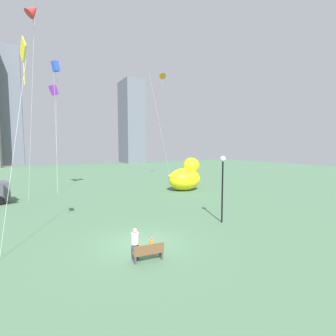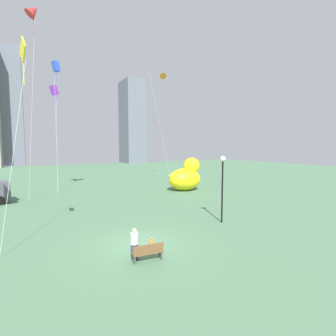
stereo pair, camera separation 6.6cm
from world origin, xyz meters
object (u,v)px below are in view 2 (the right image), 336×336
object	(u,v)px
person_adult	(134,242)
kite_yellow	(22,59)
park_bench	(148,252)
person_child	(151,245)
kite_red	(33,11)
kite_orange	(162,75)
kite_blue	(56,67)
giant_inflatable_duck	(186,176)
kite_purple	(54,91)
lamppost	(223,175)

from	to	relation	value
person_adult	kite_yellow	world-z (taller)	kite_yellow
park_bench	person_child	world-z (taller)	person_child
park_bench	kite_red	bearing A→B (deg)	102.58
kite_orange	kite_blue	bearing A→B (deg)	-161.96
park_bench	kite_yellow	xyz separation A→B (m)	(-5.04, 3.73, 9.48)
park_bench	giant_inflatable_duck	world-z (taller)	giant_inflatable_duck
kite_red	kite_yellow	world-z (taller)	kite_red
giant_inflatable_duck	kite_red	distance (m)	23.89
giant_inflatable_duck	kite_yellow	xyz separation A→B (m)	(-17.68, -12.21, 8.17)
person_adult	kite_red	xyz separation A→B (m)	(-3.50, 17.34, 17.95)
kite_yellow	kite_orange	world-z (taller)	kite_orange
kite_purple	kite_orange	xyz separation A→B (m)	(16.72, 4.13, 5.12)
person_adult	kite_orange	distance (m)	34.15
kite_blue	kite_red	bearing A→B (deg)	-125.20
person_adult	kite_orange	bearing A→B (deg)	59.48
lamppost	kite_orange	world-z (taller)	kite_orange
person_adult	person_child	xyz separation A→B (m)	(0.98, 0.10, -0.37)
person_child	giant_inflatable_duck	world-z (taller)	giant_inflatable_duck
park_bench	kite_purple	world-z (taller)	kite_purple
kite_yellow	kite_purple	bearing A→B (deg)	80.73
lamppost	kite_blue	xyz separation A→B (m)	(-9.30, 17.83, 11.07)
park_bench	kite_yellow	size ratio (longest dim) A/B	0.14
kite_red	kite_yellow	distance (m)	16.75
kite_yellow	person_adult	bearing A→B (deg)	-34.86
kite_yellow	person_child	bearing A→B (deg)	-29.08
lamppost	kite_blue	distance (m)	22.96
person_child	park_bench	bearing A→B (deg)	-126.74
kite_yellow	kite_purple	size ratio (longest dim) A/B	0.85
giant_inflatable_duck	lamppost	world-z (taller)	lamppost
park_bench	person_adult	bearing A→B (deg)	131.27
giant_inflatable_duck	lamppost	distance (m)	13.96
park_bench	kite_purple	bearing A→B (deg)	95.22
person_adult	person_child	size ratio (longest dim) A/B	1.72
lamppost	kite_purple	bearing A→B (deg)	116.38
park_bench	kite_blue	world-z (taller)	kite_blue
person_adult	kite_orange	size ratio (longest dim) A/B	0.09
lamppost	kite_red	distance (m)	24.14
park_bench	kite_yellow	distance (m)	11.37
giant_inflatable_duck	kite_orange	world-z (taller)	kite_orange
kite_blue	kite_purple	bearing A→B (deg)	97.58
kite_yellow	kite_purple	xyz separation A→B (m)	(3.01, 18.47, 2.29)
park_bench	lamppost	size ratio (longest dim) A/B	0.32
lamppost	kite_purple	distance (m)	23.02
person_child	lamppost	world-z (taller)	lamppost
person_child	kite_blue	distance (m)	24.83
kite_red	person_child	bearing A→B (deg)	-75.43
kite_blue	kite_orange	distance (m)	17.62
lamppost	kite_yellow	world-z (taller)	kite_yellow
person_child	kite_yellow	bearing A→B (deg)	150.92
kite_red	kite_blue	world-z (taller)	kite_red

